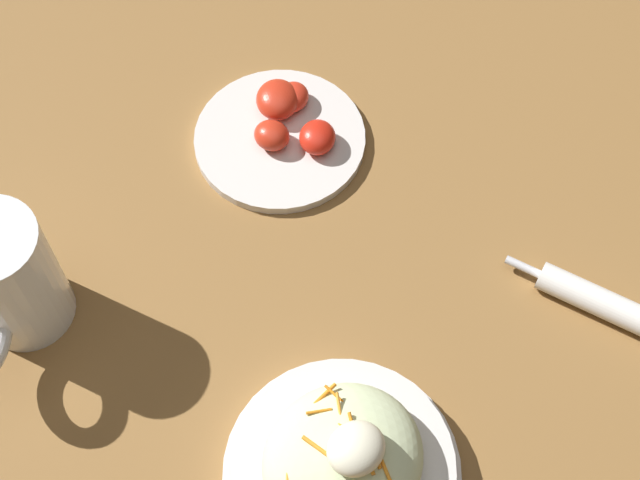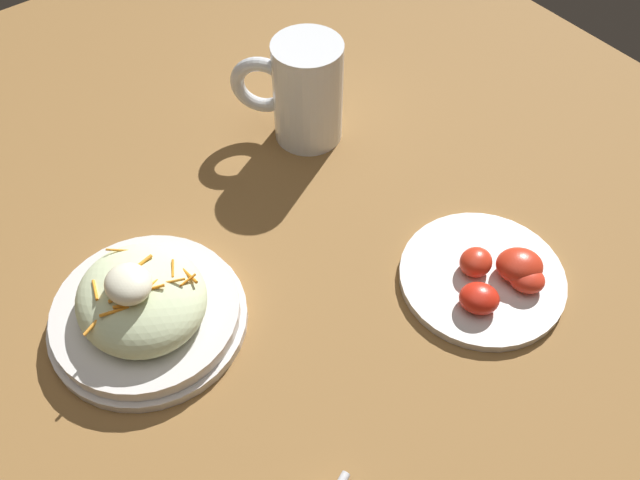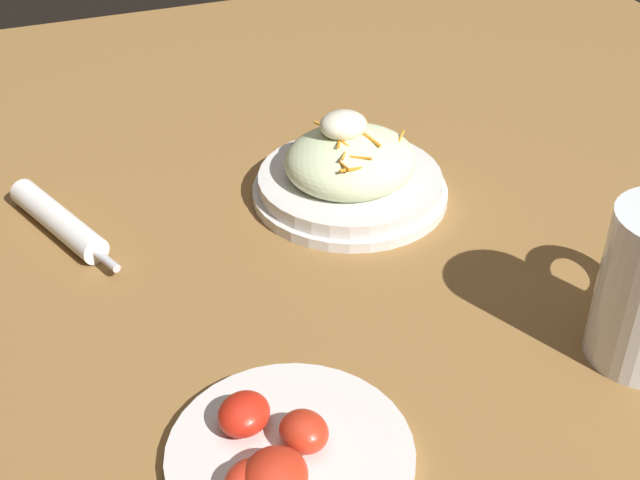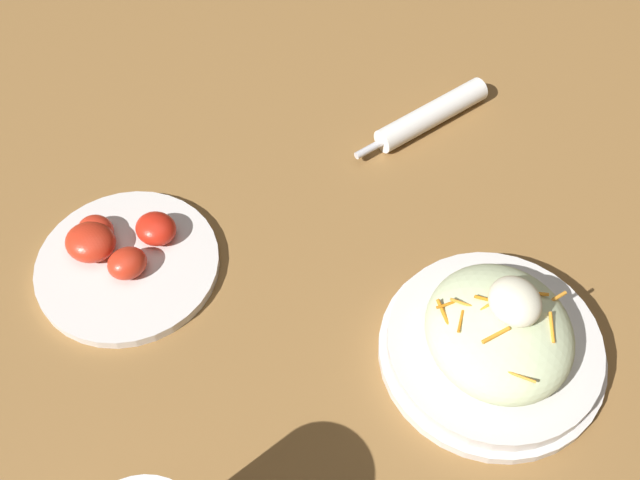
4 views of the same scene
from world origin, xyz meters
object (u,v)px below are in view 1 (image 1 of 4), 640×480
(salad_plate, at_px, (343,464))
(napkin_roll, at_px, (611,307))
(beer_mug, at_px, (10,283))
(tomato_plate, at_px, (283,131))

(salad_plate, xyz_separation_m, napkin_roll, (0.30, -0.04, -0.02))
(beer_mug, bearing_deg, tomato_plate, 2.04)
(salad_plate, xyz_separation_m, tomato_plate, (0.18, 0.32, -0.02))
(beer_mug, relative_size, tomato_plate, 0.76)
(beer_mug, height_order, napkin_roll, beer_mug)
(salad_plate, relative_size, beer_mug, 1.50)
(napkin_roll, bearing_deg, beer_mug, 141.10)
(salad_plate, relative_size, napkin_roll, 1.17)
(salad_plate, height_order, tomato_plate, salad_plate)
(salad_plate, height_order, napkin_roll, salad_plate)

